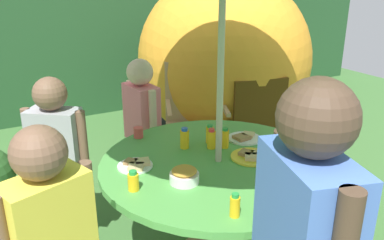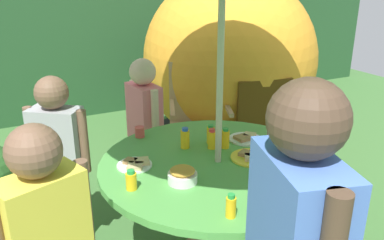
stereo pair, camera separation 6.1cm
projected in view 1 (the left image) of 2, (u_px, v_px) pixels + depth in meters
The scene contains 21 objects.
hedge_backdrop at pixel (75, 36), 5.06m from camera, with size 9.00×0.70×1.93m, color #234C28.
garden_table at pixel (218, 178), 2.33m from camera, with size 1.35×1.35×0.70m.
wooden_chair at pixel (195, 115), 3.51m from camera, with size 0.65×0.64×0.99m.
dome_tent at pixel (224, 60), 4.13m from camera, with size 2.15×2.15×1.75m.
child_in_pink_shirt at pixel (142, 114), 2.97m from camera, with size 0.20×0.39×1.14m.
child_in_grey_shirt at pixel (56, 145), 2.41m from camera, with size 0.34×0.31×1.16m.
child_in_yellow_shirt at pixel (50, 231), 1.55m from camera, with size 0.39×0.27×1.21m.
child_in_blue_shirt at pixel (304, 233), 1.30m from camera, with size 0.30×0.47×1.44m.
snack_bowl at pixel (184, 175), 2.04m from camera, with size 0.15×0.15×0.08m.
plate_mid_left at pixel (251, 156), 2.32m from camera, with size 0.24×0.24×0.03m.
plate_back_edge at pixel (136, 165), 2.21m from camera, with size 0.20×0.20×0.03m.
plate_far_left at pixel (293, 148), 2.42m from camera, with size 0.18×0.18×0.03m.
plate_front_edge at pixel (244, 138), 2.58m from camera, with size 0.22×0.22×0.03m.
plate_center_front at pixel (285, 176), 2.09m from camera, with size 0.19×0.19×0.03m.
juice_bottle_near_left at pixel (211, 139), 2.44m from camera, with size 0.05×0.05×0.13m.
juice_bottle_near_right at pixel (225, 138), 2.44m from camera, with size 0.05×0.05×0.13m.
juice_bottle_far_right at pixel (185, 139), 2.44m from camera, with size 0.06×0.06×0.13m.
juice_bottle_center_back at pixel (210, 134), 2.51m from camera, with size 0.05×0.05×0.12m.
juice_bottle_mid_right at pixel (133, 181), 1.97m from camera, with size 0.06×0.06×0.10m.
juice_bottle_spot_a at pixel (235, 206), 1.75m from camera, with size 0.05×0.05×0.11m.
cup_near at pixel (138, 132), 2.60m from camera, with size 0.06×0.06×0.07m, color #E04C47.
Camera 1 is at (-1.11, -1.75, 1.71)m, focal length 37.43 mm.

